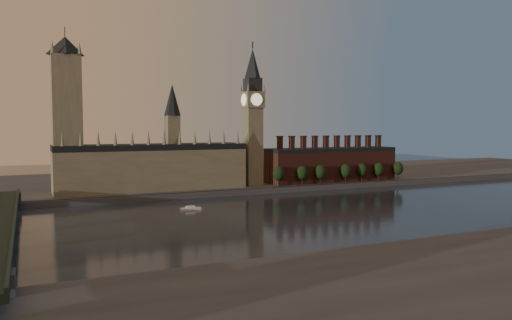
{
  "coord_description": "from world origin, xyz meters",
  "views": [
    {
      "loc": [
        -144.33,
        -230.57,
        48.64
      ],
      "look_at": [
        -12.61,
        55.0,
        27.12
      ],
      "focal_mm": 35.0,
      "sensor_mm": 36.0,
      "label": 1
    }
  ],
  "objects": [
    {
      "name": "ground",
      "position": [
        0.0,
        0.0,
        0.0
      ],
      "size": [
        900.0,
        900.0,
        0.0
      ],
      "primitive_type": "plane",
      "color": "black",
      "rests_on": "ground"
    },
    {
      "name": "north_bank",
      "position": [
        0.0,
        178.04,
        2.0
      ],
      "size": [
        900.0,
        182.0,
        4.0
      ],
      "color": "#4B4C51",
      "rests_on": "ground"
    },
    {
      "name": "palace_of_westminster",
      "position": [
        -64.41,
        114.91,
        21.63
      ],
      "size": [
        130.0,
        30.3,
        74.0
      ],
      "color": "#81765C",
      "rests_on": "north_bank"
    },
    {
      "name": "victoria_tower",
      "position": [
        -120.0,
        115.0,
        59.09
      ],
      "size": [
        24.0,
        24.0,
        108.0
      ],
      "color": "#81765C",
      "rests_on": "north_bank"
    },
    {
      "name": "big_ben",
      "position": [
        10.0,
        110.0,
        56.83
      ],
      "size": [
        15.0,
        15.0,
        107.0
      ],
      "color": "#81765C",
      "rests_on": "north_bank"
    },
    {
      "name": "chimney_block",
      "position": [
        80.0,
        110.0,
        17.82
      ],
      "size": [
        110.0,
        25.0,
        37.0
      ],
      "color": "#572621",
      "rests_on": "north_bank"
    },
    {
      "name": "embankment_tree_0",
      "position": [
        24.28,
        95.22,
        13.47
      ],
      "size": [
        8.6,
        8.6,
        14.88
      ],
      "color": "black",
      "rests_on": "north_bank"
    },
    {
      "name": "embankment_tree_1",
      "position": [
        44.18,
        94.84,
        13.47
      ],
      "size": [
        8.6,
        8.6,
        14.88
      ],
      "color": "black",
      "rests_on": "north_bank"
    },
    {
      "name": "embankment_tree_2",
      "position": [
        59.58,
        93.77,
        13.47
      ],
      "size": [
        8.6,
        8.6,
        14.88
      ],
      "color": "black",
      "rests_on": "north_bank"
    },
    {
      "name": "embankment_tree_3",
      "position": [
        82.96,
        93.95,
        13.47
      ],
      "size": [
        8.6,
        8.6,
        14.88
      ],
      "color": "black",
      "rests_on": "north_bank"
    },
    {
      "name": "embankment_tree_4",
      "position": [
        99.62,
        95.45,
        13.47
      ],
      "size": [
        8.6,
        8.6,
        14.88
      ],
      "color": "black",
      "rests_on": "north_bank"
    },
    {
      "name": "embankment_tree_5",
      "position": [
        115.56,
        94.51,
        13.47
      ],
      "size": [
        8.6,
        8.6,
        14.88
      ],
      "color": "black",
      "rests_on": "north_bank"
    },
    {
      "name": "embankment_tree_6",
      "position": [
        135.03,
        93.9,
        13.47
      ],
      "size": [
        8.6,
        8.6,
        14.88
      ],
      "color": "black",
      "rests_on": "north_bank"
    },
    {
      "name": "westminster_bridge",
      "position": [
        -155.0,
        -2.7,
        7.44
      ],
      "size": [
        14.0,
        200.0,
        11.55
      ],
      "color": "#1B2A24",
      "rests_on": "ground"
    },
    {
      "name": "river_boat",
      "position": [
        -58.93,
        45.22,
        0.91
      ],
      "size": [
        12.08,
        3.99,
        2.39
      ],
      "rotation": [
        0.0,
        0.0,
        -0.05
      ],
      "color": "silver",
      "rests_on": "ground"
    }
  ]
}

